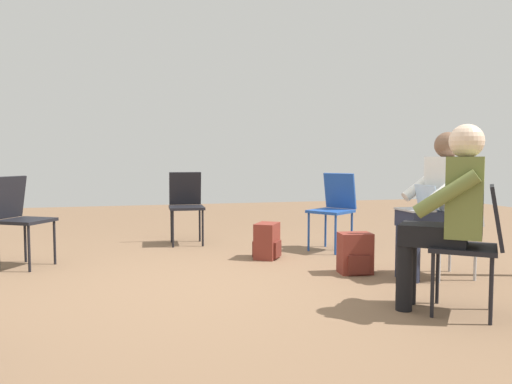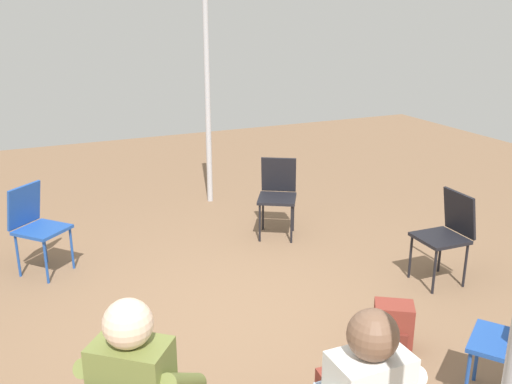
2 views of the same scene
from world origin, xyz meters
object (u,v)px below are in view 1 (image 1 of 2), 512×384
Objects in this scene: person_in_olive at (449,208)px; backpack_by_empty_chair at (267,243)px; chair_southeast at (334,205)px; chair_southwest at (476,240)px; person_with_laptop at (436,197)px; chair_east at (186,202)px; backpack_near_laptop_user at (355,256)px; chair_south at (453,219)px; chair_northeast at (20,214)px.

person_in_olive is 3.44× the size of backpack_by_empty_chair.
chair_southeast is 0.69× the size of person_in_olive.
chair_southwest is 0.69× the size of person_with_laptop.
chair_southeast is (-0.81, -1.54, 0.00)m from chair_east.
chair_southwest is 2.27m from backpack_by_empty_chair.
backpack_near_laptop_user is (1.16, 0.11, -0.54)m from person_in_olive.
chair_east is 1.34m from backpack_by_empty_chair.
chair_south is 1.00× the size of chair_northeast.
person_with_laptop reaches higher than chair_south.
backpack_near_laptop_user is (1.27, 0.24, -0.34)m from chair_southwest.
chair_northeast is (-0.89, 1.65, 0.00)m from chair_east.
chair_south is 1.00× the size of chair_east.
backpack_near_laptop_user is (0.31, 0.76, -0.34)m from chair_south.
chair_southwest is 2.36× the size of backpack_by_empty_chair.
chair_northeast is 2.36× the size of backpack_near_laptop_user.
backpack_near_laptop_user is at bearing 61.98° from person_with_laptop.
chair_south is 1.50m from chair_southeast.
chair_southwest is (-3.18, -1.52, 0.00)m from chair_east.
person_in_olive reaches higher than chair_south.
chair_east is at bearing 26.78° from chair_southeast.
person_with_laptop is at bearing 99.73° from chair_northeast.
chair_southeast is (0.08, -3.19, 0.00)m from chair_northeast.
chair_southeast is 2.28m from person_in_olive.
chair_southwest is at bearing -90.00° from person_in_olive.
backpack_by_empty_chair is (0.82, 0.58, 0.00)m from backpack_near_laptop_user.
backpack_near_laptop_user is (-1.02, -2.93, -0.34)m from chair_northeast.
chair_east is 1.00× the size of chair_southeast.
person_in_olive is (0.11, 0.13, 0.20)m from chair_southwest.
chair_northeast is at bearing 93.48° from person_in_olive.
chair_northeast reaches higher than backpack_near_laptop_user.
person_in_olive reaches higher than chair_southwest.
person_with_laptop is at bearing 157.52° from chair_southeast.
chair_south is at bearing 163.86° from chair_southeast.
backpack_near_laptop_user is at bearing -144.78° from backpack_by_empty_chair.
chair_northeast is (2.29, 3.17, 0.00)m from chair_southwest.
backpack_by_empty_chair is at bearing 72.66° from chair_southeast.
chair_southwest is at bearing 117.42° from chair_east.
backpack_near_laptop_user and backpack_by_empty_chair have the same top height.
chair_east is at bearing 40.09° from person_with_laptop.
chair_south is 3.92m from chair_northeast.
chair_northeast is 3.12m from backpack_near_laptop_user.
person_in_olive is (-2.26, 0.15, 0.20)m from chair_southeast.
chair_northeast is at bearing 30.19° from chair_east.
person_with_laptop is 0.86m from backpack_near_laptop_user.
chair_east is at bearing 148.94° from chair_northeast.
backpack_by_empty_chair is at bearing 60.71° from chair_southwest.
person_in_olive is at bearing 142.84° from chair_south.
backpack_near_laptop_user is at bearing 125.61° from chair_east.
person_in_olive is at bearing 150.85° from person_with_laptop.
person_in_olive is at bearing -160.69° from backpack_by_empty_chair.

